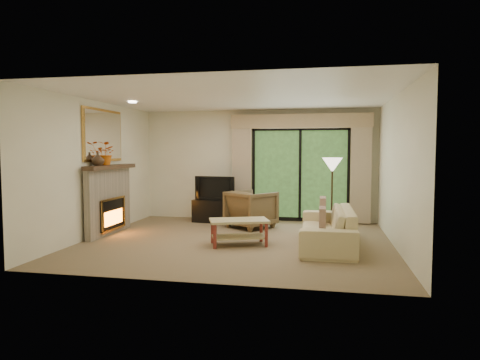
% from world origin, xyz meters
% --- Properties ---
extents(floor, '(5.50, 5.50, 0.00)m').
position_xyz_m(floor, '(0.00, 0.00, 0.00)').
color(floor, '#7F694B').
rests_on(floor, ground).
extents(ceiling, '(5.50, 5.50, 0.00)m').
position_xyz_m(ceiling, '(0.00, 0.00, 2.60)').
color(ceiling, white).
rests_on(ceiling, ground).
extents(wall_back, '(5.00, 0.00, 5.00)m').
position_xyz_m(wall_back, '(0.00, 2.50, 1.30)').
color(wall_back, beige).
rests_on(wall_back, ground).
extents(wall_front, '(5.00, 0.00, 5.00)m').
position_xyz_m(wall_front, '(0.00, -2.50, 1.30)').
color(wall_front, beige).
rests_on(wall_front, ground).
extents(wall_left, '(0.00, 5.00, 5.00)m').
position_xyz_m(wall_left, '(-2.75, 0.00, 1.30)').
color(wall_left, beige).
rests_on(wall_left, ground).
extents(wall_right, '(0.00, 5.00, 5.00)m').
position_xyz_m(wall_right, '(2.75, 0.00, 1.30)').
color(wall_right, beige).
rests_on(wall_right, ground).
extents(fireplace, '(0.24, 1.70, 1.37)m').
position_xyz_m(fireplace, '(-2.63, 0.20, 0.69)').
color(fireplace, gray).
rests_on(fireplace, floor).
extents(mirror, '(0.07, 1.45, 1.02)m').
position_xyz_m(mirror, '(-2.71, 0.20, 1.95)').
color(mirror, '#C28F42').
rests_on(mirror, wall_left).
extents(sliding_door, '(2.26, 0.10, 2.16)m').
position_xyz_m(sliding_door, '(1.00, 2.45, 1.10)').
color(sliding_door, black).
rests_on(sliding_door, floor).
extents(curtain_left, '(0.45, 0.18, 2.35)m').
position_xyz_m(curtain_left, '(-0.35, 2.34, 1.20)').
color(curtain_left, tan).
rests_on(curtain_left, floor).
extents(curtain_right, '(0.45, 0.18, 2.35)m').
position_xyz_m(curtain_right, '(2.35, 2.34, 1.20)').
color(curtain_right, tan).
rests_on(curtain_right, floor).
extents(cornice, '(3.20, 0.24, 0.32)m').
position_xyz_m(cornice, '(1.00, 2.36, 2.32)').
color(cornice, tan).
rests_on(cornice, wall_back).
extents(media_console, '(1.08, 0.59, 0.52)m').
position_xyz_m(media_console, '(-0.89, 1.95, 0.26)').
color(media_console, black).
rests_on(media_console, floor).
extents(tv, '(0.96, 0.24, 0.55)m').
position_xyz_m(tv, '(-0.89, 1.95, 0.79)').
color(tv, black).
rests_on(tv, media_console).
extents(armchair, '(1.21, 1.21, 0.80)m').
position_xyz_m(armchair, '(0.03, 1.40, 0.40)').
color(armchair, brown).
rests_on(armchair, floor).
extents(sofa, '(0.93, 2.28, 0.66)m').
position_xyz_m(sofa, '(1.61, -0.06, 0.33)').
color(sofa, '#CCBA85').
rests_on(sofa, floor).
extents(pillow_near, '(0.11, 0.39, 0.39)m').
position_xyz_m(pillow_near, '(1.53, -0.71, 0.56)').
color(pillow_near, brown).
rests_on(pillow_near, sofa).
extents(pillow_far, '(0.12, 0.43, 0.42)m').
position_xyz_m(pillow_far, '(1.53, 0.59, 0.56)').
color(pillow_far, brown).
rests_on(pillow_far, sofa).
extents(coffee_table, '(1.13, 0.86, 0.45)m').
position_xyz_m(coffee_table, '(0.10, -0.30, 0.23)').
color(coffee_table, tan).
rests_on(coffee_table, floor).
extents(floor_lamp, '(0.44, 0.44, 1.51)m').
position_xyz_m(floor_lamp, '(1.71, 1.22, 0.75)').
color(floor_lamp, '#FBE8CF').
rests_on(floor_lamp, floor).
extents(vase, '(0.27, 0.27, 0.25)m').
position_xyz_m(vase, '(-2.61, -0.22, 1.49)').
color(vase, '#3A291A').
rests_on(vase, fireplace).
extents(branches, '(0.46, 0.42, 0.45)m').
position_xyz_m(branches, '(-2.61, 0.09, 1.60)').
color(branches, '#CE5C0F').
rests_on(branches, fireplace).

